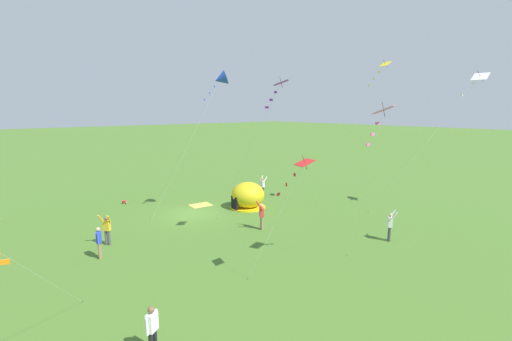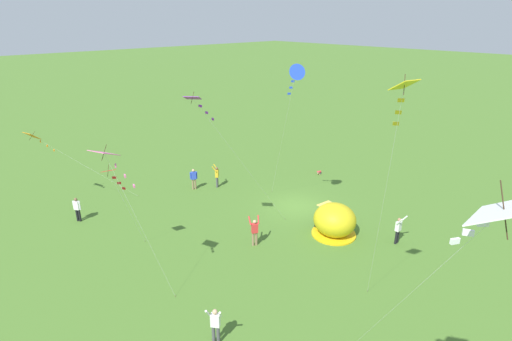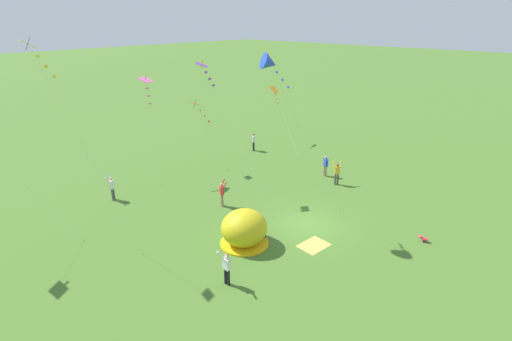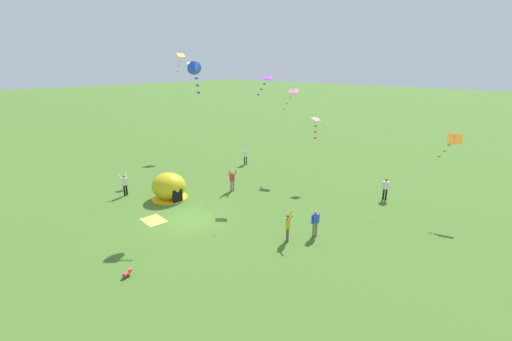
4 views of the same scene
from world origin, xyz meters
TOP-DOWN VIEW (x-y plane):
  - ground_plane at (0.00, 0.00)m, footprint 300.00×300.00m
  - popup_tent at (-4.25, 1.33)m, footprint 2.81×2.81m
  - picnic_blanket at (-1.71, -1.75)m, footprint 1.82×1.46m
  - toddler_crawling at (2.96, -6.20)m, footprint 0.33×0.55m
  - person_with_toddler at (-1.76, 5.87)m, footprint 0.65×0.72m
  - person_strolling at (7.73, 3.73)m, footprint 0.37×0.55m
  - person_watching_sky at (6.84, 2.10)m, footprint 0.69×0.71m
  - person_arms_raised at (-7.52, -0.64)m, footprint 0.46×0.68m
  - person_center_field at (8.61, 12.54)m, footprint 0.52×0.40m
  - person_flying_kite at (-6.35, 12.35)m, footprint 0.72×0.68m
  - kite_orange at (12.51, 13.22)m, footprint 3.61×6.22m
  - kite_white at (-15.54, 13.15)m, footprint 5.76×5.38m
  - kite_purple at (-0.48, 8.59)m, footprint 1.09×7.35m
  - kite_red at (1.96, 12.52)m, footprint 1.73×2.58m
  - kite_pink at (-1.70, 14.01)m, footprint 1.55×2.72m
  - kite_yellow at (-11.16, 8.25)m, footprint 2.84×4.25m
  - kite_blue at (-1.25, 2.14)m, footprint 5.12×3.34m

SIDE VIEW (x-z plane):
  - ground_plane at x=0.00m, z-range 0.00..0.00m
  - picnic_blanket at x=-1.71m, z-range 0.00..0.01m
  - toddler_crawling at x=2.96m, z-range 0.02..0.34m
  - person_strolling at x=7.73m, z-range 0.10..1.82m
  - person_center_field at x=8.61m, z-range 0.10..1.82m
  - popup_tent at x=-4.25m, z-range -0.05..2.05m
  - person_with_toddler at x=-1.76m, z-range 0.05..1.94m
  - person_watching_sky at x=6.84m, z-range 0.05..1.94m
  - person_arms_raised at x=-7.52m, z-range 0.05..1.94m
  - person_flying_kite at x=-6.35m, z-range 0.05..1.94m
  - kite_orange at x=12.51m, z-range 2.30..7.96m
  - kite_red at x=1.96m, z-range 2.30..8.26m
  - kite_pink at x=-1.70m, z-range 3.44..11.58m
  - kite_purple at x=-0.48m, z-range 4.07..13.57m
  - kite_white at x=-15.54m, z-range 4.55..15.08m
  - kite_blue at x=-1.25m, z-range 4.63..15.08m
  - kite_yellow at x=-11.16m, z-range 4.85..16.21m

